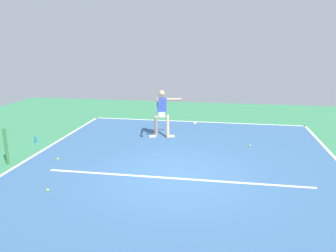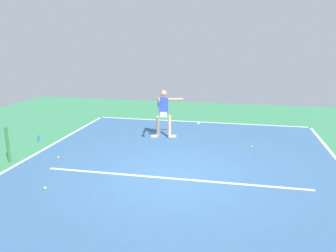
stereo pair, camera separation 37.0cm
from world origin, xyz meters
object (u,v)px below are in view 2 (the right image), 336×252
object	(u,v)px
tennis_ball_near_service_line	(58,158)
tennis_ball_by_baseline	(45,188)
tennis_player	(164,111)
water_bottle	(39,138)
tennis_ball_centre_court	(251,147)
net_post	(8,145)

from	to	relation	value
tennis_ball_near_service_line	tennis_ball_by_baseline	bearing A→B (deg)	111.43
tennis_player	water_bottle	xyz separation A→B (m)	(4.32, 1.39, -0.91)
tennis_ball_centre_court	tennis_ball_near_service_line	distance (m)	6.31
net_post	tennis_player	xyz separation A→B (m)	(-3.98, -3.46, 0.49)
tennis_ball_near_service_line	water_bottle	world-z (taller)	water_bottle
net_post	tennis_ball_centre_court	xyz separation A→B (m)	(-7.15, -2.87, -0.50)
net_post	tennis_player	world-z (taller)	tennis_player
tennis_player	tennis_ball_by_baseline	distance (m)	5.40
tennis_ball_near_service_line	water_bottle	distance (m)	2.23
water_bottle	tennis_ball_by_baseline	bearing A→B (deg)	124.29
tennis_player	water_bottle	distance (m)	4.63
net_post	tennis_player	size ratio (longest dim) A/B	0.60
tennis_ball_by_baseline	water_bottle	world-z (taller)	water_bottle
tennis_player	tennis_ball_by_baseline	world-z (taller)	tennis_player
tennis_ball_near_service_line	water_bottle	size ratio (longest dim) A/B	0.30
tennis_player	tennis_ball_by_baseline	bearing A→B (deg)	57.71
net_post	water_bottle	distance (m)	2.14
tennis_player	tennis_ball_centre_court	world-z (taller)	tennis_player
tennis_ball_centre_court	tennis_ball_by_baseline	distance (m)	6.69
tennis_ball_by_baseline	tennis_ball_centre_court	bearing A→B (deg)	-139.24
tennis_ball_near_service_line	water_bottle	bearing A→B (deg)	-43.03
tennis_ball_near_service_line	tennis_ball_by_baseline	distance (m)	2.20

